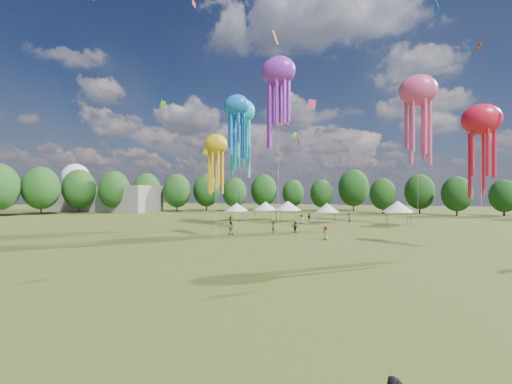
% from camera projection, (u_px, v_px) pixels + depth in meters
% --- Properties ---
extents(ground, '(300.00, 300.00, 0.00)m').
position_uv_depth(ground, '(120.00, 356.00, 11.80)').
color(ground, '#384416').
rests_on(ground, ground).
extents(spectator_near, '(0.94, 0.76, 1.84)m').
position_uv_depth(spectator_near, '(231.00, 228.00, 45.59)').
color(spectator_near, gray).
rests_on(spectator_near, ground).
extents(spectators_far, '(22.64, 27.41, 1.86)m').
position_uv_depth(spectators_far, '(306.00, 222.00, 56.51)').
color(spectators_far, gray).
rests_on(spectators_far, ground).
extents(festival_tents, '(36.43, 8.83, 4.46)m').
position_uv_depth(festival_tents, '(303.00, 206.00, 64.70)').
color(festival_tents, '#47474C').
rests_on(festival_tents, ground).
extents(show_kites, '(35.17, 29.65, 26.46)m').
position_uv_depth(show_kites, '(328.00, 113.00, 51.58)').
color(show_kites, blue).
rests_on(show_kites, ground).
extents(small_kites, '(78.34, 61.34, 46.32)m').
position_uv_depth(small_kites, '(309.00, 38.00, 51.51)').
color(small_kites, blue).
rests_on(small_kites, ground).
extents(treeline, '(201.57, 95.24, 13.43)m').
position_uv_depth(treeline, '(307.00, 190.00, 72.28)').
color(treeline, '#38281C').
rests_on(treeline, ground).
extents(hangar, '(40.00, 12.00, 8.00)m').
position_uv_depth(hangar, '(98.00, 198.00, 103.03)').
color(hangar, gray).
rests_on(hangar, ground).
extents(radome, '(9.00, 9.00, 16.00)m').
position_uv_depth(radome, '(76.00, 181.00, 113.83)').
color(radome, white).
rests_on(radome, ground).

